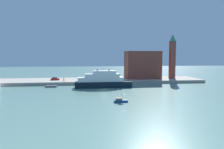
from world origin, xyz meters
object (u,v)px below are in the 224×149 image
object	(u,v)px
large_yacht	(103,81)
mooring_bollard	(110,80)
work_barge	(51,86)
bell_tower	(172,55)
person_figure	(64,80)
harbor_building	(142,65)
parked_car	(55,79)
small_motorboat	(121,99)

from	to	relation	value
large_yacht	mooring_bollard	distance (m)	11.45
work_barge	bell_tower	xyz separation A→B (m)	(64.14, 16.08, 14.43)
bell_tower	person_figure	world-z (taller)	bell_tower
person_figure	bell_tower	bearing A→B (deg)	7.01
large_yacht	harbor_building	xyz separation A→B (m)	(24.50, 22.65, 6.15)
large_yacht	work_barge	xyz separation A→B (m)	(-23.10, 4.03, -2.66)
work_barge	parked_car	distance (m)	15.24
work_barge	parked_car	size ratio (longest dim) A/B	1.16
small_motorboat	parked_car	distance (m)	56.60
small_motorboat	person_figure	distance (m)	48.63
person_figure	harbor_building	bearing A→B (deg)	12.94
large_yacht	small_motorboat	world-z (taller)	large_yacht
bell_tower	parked_car	distance (m)	65.66
large_yacht	person_figure	xyz separation A→B (m)	(-18.24, 12.83, -0.64)
large_yacht	harbor_building	bearing A→B (deg)	42.76
bell_tower	person_figure	distance (m)	61.00
large_yacht	person_figure	distance (m)	22.31
parked_car	mooring_bollard	distance (m)	29.25
work_barge	person_figure	bearing A→B (deg)	61.06
parked_car	person_figure	distance (m)	8.17
harbor_building	mooring_bollard	world-z (taller)	harbor_building
work_barge	person_figure	size ratio (longest dim) A/B	2.78
bell_tower	mooring_bollard	xyz separation A→B (m)	(-36.51, -9.66, -12.87)
parked_car	mooring_bollard	bearing A→B (deg)	-17.32
mooring_bollard	large_yacht	bearing A→B (deg)	-113.44
person_figure	mooring_bollard	distance (m)	22.90
large_yacht	parked_car	world-z (taller)	large_yacht
small_motorboat	person_figure	bearing A→B (deg)	115.87
work_barge	mooring_bollard	xyz separation A→B (m)	(27.64, 6.42, 1.56)
bell_tower	harbor_building	bearing A→B (deg)	171.29
large_yacht	bell_tower	size ratio (longest dim) A/B	1.03
small_motorboat	harbor_building	world-z (taller)	harbor_building
large_yacht	parked_car	distance (m)	30.25
small_motorboat	bell_tower	xyz separation A→B (m)	(38.07, 51.03, 13.73)
large_yacht	work_barge	distance (m)	23.60
small_motorboat	harbor_building	distance (m)	58.29
harbor_building	bell_tower	world-z (taller)	bell_tower
bell_tower	person_figure	size ratio (longest dim) A/B	13.37
person_figure	small_motorboat	bearing A→B (deg)	-64.13
small_motorboat	work_barge	world-z (taller)	small_motorboat
harbor_building	mooring_bollard	distance (m)	24.49
work_barge	parked_car	world-z (taller)	parked_car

